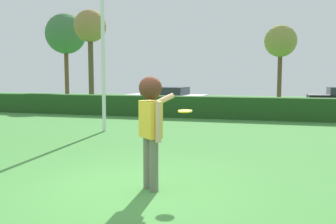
# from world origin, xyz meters

# --- Properties ---
(ground_plane) EXTENTS (60.00, 60.00, 0.00)m
(ground_plane) POSITION_xyz_m (0.00, 0.00, 0.00)
(ground_plane) COLOR #44883C
(person) EXTENTS (0.47, 0.83, 1.80)m
(person) POSITION_xyz_m (0.25, 0.11, 1.17)
(person) COLOR #6A6B58
(person) RESTS_ON ground
(frisbee) EXTENTS (0.24, 0.24, 0.04)m
(frisbee) POSITION_xyz_m (0.67, 0.62, 1.22)
(frisbee) COLOR yellow
(lamppost) EXTENTS (0.24, 0.24, 5.63)m
(lamppost) POSITION_xyz_m (-3.22, 5.60, 3.13)
(lamppost) COLOR silver
(lamppost) RESTS_ON ground
(hedge_row) EXTENTS (29.69, 0.90, 0.93)m
(hedge_row) POSITION_xyz_m (0.00, 10.51, 0.46)
(hedge_row) COLOR #224B1C
(hedge_row) RESTS_ON ground
(parked_car_white) EXTENTS (4.34, 2.11, 1.25)m
(parked_car_white) POSITION_xyz_m (-3.34, 13.22, 0.69)
(parked_car_white) COLOR white
(parked_car_white) RESTS_ON ground
(birch_tree) EXTENTS (3.06, 3.06, 6.60)m
(birch_tree) POSITION_xyz_m (-13.25, 19.86, 5.03)
(birch_tree) COLOR brown
(birch_tree) RESTS_ON ground
(bare_elm_tree) EXTENTS (2.07, 2.07, 5.14)m
(bare_elm_tree) POSITION_xyz_m (2.52, 19.82, 4.04)
(bare_elm_tree) COLOR brown
(bare_elm_tree) RESTS_ON ground
(willow_tree) EXTENTS (2.10, 2.10, 6.15)m
(willow_tree) POSITION_xyz_m (-9.45, 16.61, 4.95)
(willow_tree) COLOR brown
(willow_tree) RESTS_ON ground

